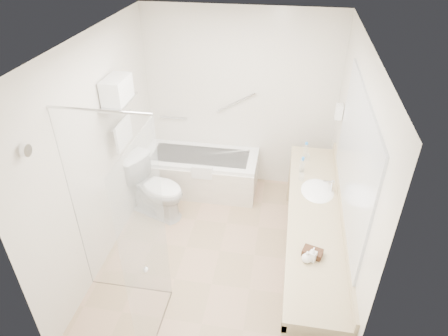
% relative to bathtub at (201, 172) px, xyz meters
% --- Properties ---
extents(floor, '(3.20, 3.20, 0.00)m').
position_rel_bathtub_xyz_m(floor, '(0.50, -1.24, -0.28)').
color(floor, tan).
rests_on(floor, ground).
extents(ceiling, '(2.60, 3.20, 0.10)m').
position_rel_bathtub_xyz_m(ceiling, '(0.50, -1.24, 2.22)').
color(ceiling, silver).
rests_on(ceiling, wall_back).
extents(wall_back, '(2.60, 0.10, 2.50)m').
position_rel_bathtub_xyz_m(wall_back, '(0.50, 0.36, 0.97)').
color(wall_back, beige).
rests_on(wall_back, ground).
extents(wall_front, '(2.60, 0.10, 2.50)m').
position_rel_bathtub_xyz_m(wall_front, '(0.50, -2.84, 0.97)').
color(wall_front, beige).
rests_on(wall_front, ground).
extents(wall_left, '(0.10, 3.20, 2.50)m').
position_rel_bathtub_xyz_m(wall_left, '(-0.80, -1.24, 0.97)').
color(wall_left, beige).
rests_on(wall_left, ground).
extents(wall_right, '(0.10, 3.20, 2.50)m').
position_rel_bathtub_xyz_m(wall_right, '(1.80, -1.24, 0.97)').
color(wall_right, beige).
rests_on(wall_right, ground).
extents(bathtub, '(1.60, 0.73, 0.59)m').
position_rel_bathtub_xyz_m(bathtub, '(0.00, 0.00, 0.00)').
color(bathtub, white).
rests_on(bathtub, floor).
extents(grab_bar_short, '(0.40, 0.03, 0.03)m').
position_rel_bathtub_xyz_m(grab_bar_short, '(-0.45, 0.32, 0.67)').
color(grab_bar_short, silver).
rests_on(grab_bar_short, wall_back).
extents(grab_bar_long, '(0.53, 0.03, 0.33)m').
position_rel_bathtub_xyz_m(grab_bar_long, '(0.45, 0.32, 0.97)').
color(grab_bar_long, silver).
rests_on(grab_bar_long, wall_back).
extents(shower_enclosure, '(0.96, 0.91, 2.11)m').
position_rel_bathtub_xyz_m(shower_enclosure, '(-0.13, -2.16, 0.79)').
color(shower_enclosure, silver).
rests_on(shower_enclosure, floor).
extents(towel_shelf, '(0.24, 0.55, 0.81)m').
position_rel_bathtub_xyz_m(towel_shelf, '(-0.67, -0.89, 1.48)').
color(towel_shelf, silver).
rests_on(towel_shelf, wall_left).
extents(vanity_counter, '(0.55, 2.70, 0.95)m').
position_rel_bathtub_xyz_m(vanity_counter, '(1.52, -1.39, 0.36)').
color(vanity_counter, tan).
rests_on(vanity_counter, floor).
extents(sink, '(0.40, 0.52, 0.14)m').
position_rel_bathtub_xyz_m(sink, '(1.55, -0.99, 0.54)').
color(sink, white).
rests_on(sink, vanity_counter).
extents(faucet, '(0.03, 0.03, 0.14)m').
position_rel_bathtub_xyz_m(faucet, '(1.70, -0.99, 0.65)').
color(faucet, silver).
rests_on(faucet, vanity_counter).
extents(mirror, '(0.02, 2.00, 1.20)m').
position_rel_bathtub_xyz_m(mirror, '(1.79, -1.39, 1.27)').
color(mirror, '#B5BAC2').
rests_on(mirror, wall_right).
extents(hairdryer_unit, '(0.08, 0.10, 0.18)m').
position_rel_bathtub_xyz_m(hairdryer_unit, '(1.75, -0.19, 1.17)').
color(hairdryer_unit, white).
rests_on(hairdryer_unit, wall_right).
extents(toilet, '(0.93, 0.73, 0.81)m').
position_rel_bathtub_xyz_m(toilet, '(-0.45, -0.66, 0.13)').
color(toilet, white).
rests_on(toilet, floor).
extents(amenity_basket, '(0.20, 0.16, 0.06)m').
position_rel_bathtub_xyz_m(amenity_basket, '(1.48, -1.99, 0.60)').
color(amenity_basket, '#3F2516').
rests_on(amenity_basket, vanity_counter).
extents(soap_bottle_a, '(0.12, 0.15, 0.06)m').
position_rel_bathtub_xyz_m(soap_bottle_a, '(1.48, -2.05, 0.61)').
color(soap_bottle_a, white).
rests_on(soap_bottle_a, vanity_counter).
extents(soap_bottle_b, '(0.11, 0.13, 0.09)m').
position_rel_bathtub_xyz_m(soap_bottle_b, '(1.43, -2.08, 0.62)').
color(soap_bottle_b, white).
rests_on(soap_bottle_b, vanity_counter).
extents(water_bottle_left, '(0.06, 0.06, 0.21)m').
position_rel_bathtub_xyz_m(water_bottle_left, '(1.42, -0.29, 0.67)').
color(water_bottle_left, silver).
rests_on(water_bottle_left, vanity_counter).
extents(water_bottle_mid, '(0.06, 0.06, 0.21)m').
position_rel_bathtub_xyz_m(water_bottle_mid, '(1.38, -0.65, 0.67)').
color(water_bottle_mid, silver).
rests_on(water_bottle_mid, vanity_counter).
extents(water_bottle_right, '(0.05, 0.05, 0.18)m').
position_rel_bathtub_xyz_m(water_bottle_right, '(1.38, -0.63, 0.65)').
color(water_bottle_right, silver).
rests_on(water_bottle_right, vanity_counter).
extents(drinking_glass_near, '(0.07, 0.07, 0.08)m').
position_rel_bathtub_xyz_m(drinking_glass_near, '(1.37, -0.81, 0.61)').
color(drinking_glass_near, silver).
rests_on(drinking_glass_near, vanity_counter).
extents(drinking_glass_far, '(0.08, 0.08, 0.08)m').
position_rel_bathtub_xyz_m(drinking_glass_far, '(1.45, -0.35, 0.61)').
color(drinking_glass_far, silver).
rests_on(drinking_glass_far, vanity_counter).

